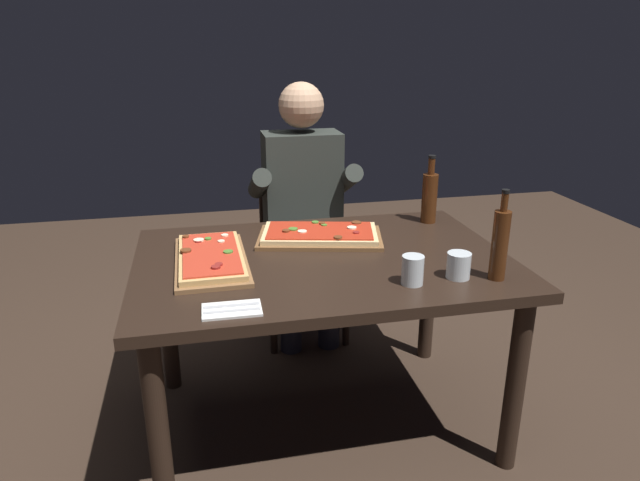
{
  "coord_description": "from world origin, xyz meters",
  "views": [
    {
      "loc": [
        -0.43,
        -1.94,
        1.52
      ],
      "look_at": [
        0.0,
        0.05,
        0.79
      ],
      "focal_mm": 31.68,
      "sensor_mm": 36.0,
      "label": 1
    }
  ],
  "objects_px": {
    "tumbler_near_camera": "(412,272)",
    "diner_chair": "(300,243)",
    "oil_bottle_amber": "(500,243)",
    "pizza_rectangular_left": "(211,258)",
    "tumbler_far_side": "(458,267)",
    "pizza_rectangular_front": "(320,235)",
    "dining_table": "(323,280)",
    "seated_diner": "(304,203)",
    "wine_bottle_dark": "(430,196)"
  },
  "relations": [
    {
      "from": "wine_bottle_dark",
      "to": "pizza_rectangular_left",
      "type": "bearing_deg",
      "value": -163.17
    },
    {
      "from": "pizza_rectangular_left",
      "to": "oil_bottle_amber",
      "type": "bearing_deg",
      "value": -20.5
    },
    {
      "from": "diner_chair",
      "to": "dining_table",
      "type": "bearing_deg",
      "value": -94.46
    },
    {
      "from": "dining_table",
      "to": "diner_chair",
      "type": "distance_m",
      "value": 0.87
    },
    {
      "from": "pizza_rectangular_left",
      "to": "tumbler_near_camera",
      "type": "bearing_deg",
      "value": -27.18
    },
    {
      "from": "oil_bottle_amber",
      "to": "seated_diner",
      "type": "height_order",
      "value": "seated_diner"
    },
    {
      "from": "pizza_rectangular_left",
      "to": "tumbler_far_side",
      "type": "relative_size",
      "value": 5.81
    },
    {
      "from": "tumbler_near_camera",
      "to": "pizza_rectangular_front",
      "type": "bearing_deg",
      "value": 112.52
    },
    {
      "from": "pizza_rectangular_front",
      "to": "tumbler_near_camera",
      "type": "bearing_deg",
      "value": -67.48
    },
    {
      "from": "dining_table",
      "to": "diner_chair",
      "type": "xyz_separation_m",
      "value": [
        0.07,
        0.86,
        -0.16
      ]
    },
    {
      "from": "seated_diner",
      "to": "dining_table",
      "type": "bearing_deg",
      "value": -95.18
    },
    {
      "from": "seated_diner",
      "to": "wine_bottle_dark",
      "type": "bearing_deg",
      "value": -39.58
    },
    {
      "from": "pizza_rectangular_left",
      "to": "wine_bottle_dark",
      "type": "bearing_deg",
      "value": 16.83
    },
    {
      "from": "pizza_rectangular_front",
      "to": "tumbler_near_camera",
      "type": "xyz_separation_m",
      "value": [
        0.21,
        -0.5,
        0.02
      ]
    },
    {
      "from": "diner_chair",
      "to": "seated_diner",
      "type": "distance_m",
      "value": 0.28
    },
    {
      "from": "pizza_rectangular_left",
      "to": "tumbler_far_side",
      "type": "bearing_deg",
      "value": -21.09
    },
    {
      "from": "oil_bottle_amber",
      "to": "tumbler_near_camera",
      "type": "distance_m",
      "value": 0.31
    },
    {
      "from": "pizza_rectangular_front",
      "to": "tumbler_near_camera",
      "type": "distance_m",
      "value": 0.54
    },
    {
      "from": "dining_table",
      "to": "tumbler_far_side",
      "type": "distance_m",
      "value": 0.52
    },
    {
      "from": "pizza_rectangular_front",
      "to": "pizza_rectangular_left",
      "type": "xyz_separation_m",
      "value": [
        -0.45,
        -0.17,
        -0.0
      ]
    },
    {
      "from": "pizza_rectangular_front",
      "to": "pizza_rectangular_left",
      "type": "height_order",
      "value": "same"
    },
    {
      "from": "oil_bottle_amber",
      "to": "diner_chair",
      "type": "bearing_deg",
      "value": 111.86
    },
    {
      "from": "oil_bottle_amber",
      "to": "wine_bottle_dark",
      "type": "bearing_deg",
      "value": 88.24
    },
    {
      "from": "seated_diner",
      "to": "pizza_rectangular_left",
      "type": "bearing_deg",
      "value": -124.44
    },
    {
      "from": "dining_table",
      "to": "pizza_rectangular_left",
      "type": "distance_m",
      "value": 0.43
    },
    {
      "from": "tumbler_near_camera",
      "to": "pizza_rectangular_left",
      "type": "bearing_deg",
      "value": 152.82
    },
    {
      "from": "dining_table",
      "to": "oil_bottle_amber",
      "type": "xyz_separation_m",
      "value": [
        0.54,
        -0.32,
        0.22
      ]
    },
    {
      "from": "pizza_rectangular_front",
      "to": "pizza_rectangular_left",
      "type": "bearing_deg",
      "value": -159.69
    },
    {
      "from": "dining_table",
      "to": "wine_bottle_dark",
      "type": "relative_size",
      "value": 4.62
    },
    {
      "from": "dining_table",
      "to": "pizza_rectangular_left",
      "type": "relative_size",
      "value": 2.67
    },
    {
      "from": "tumbler_near_camera",
      "to": "diner_chair",
      "type": "distance_m",
      "value": 1.21
    },
    {
      "from": "dining_table",
      "to": "pizza_rectangular_left",
      "type": "bearing_deg",
      "value": 175.49
    },
    {
      "from": "pizza_rectangular_front",
      "to": "wine_bottle_dark",
      "type": "height_order",
      "value": "wine_bottle_dark"
    },
    {
      "from": "pizza_rectangular_front",
      "to": "diner_chair",
      "type": "height_order",
      "value": "diner_chair"
    },
    {
      "from": "oil_bottle_amber",
      "to": "tumbler_far_side",
      "type": "bearing_deg",
      "value": 163.5
    },
    {
      "from": "tumbler_far_side",
      "to": "tumbler_near_camera",
      "type": "bearing_deg",
      "value": -174.56
    },
    {
      "from": "dining_table",
      "to": "oil_bottle_amber",
      "type": "relative_size",
      "value": 4.42
    },
    {
      "from": "tumbler_near_camera",
      "to": "tumbler_far_side",
      "type": "xyz_separation_m",
      "value": [
        0.17,
        0.02,
        -0.0
      ]
    },
    {
      "from": "pizza_rectangular_front",
      "to": "wine_bottle_dark",
      "type": "bearing_deg",
      "value": 13.78
    },
    {
      "from": "pizza_rectangular_left",
      "to": "tumbler_far_side",
      "type": "height_order",
      "value": "tumbler_far_side"
    },
    {
      "from": "pizza_rectangular_front",
      "to": "diner_chair",
      "type": "relative_size",
      "value": 0.64
    },
    {
      "from": "oil_bottle_amber",
      "to": "tumbler_near_camera",
      "type": "xyz_separation_m",
      "value": [
        -0.3,
        0.02,
        -0.09
      ]
    },
    {
      "from": "oil_bottle_amber",
      "to": "dining_table",
      "type": "bearing_deg",
      "value": 148.99
    },
    {
      "from": "pizza_rectangular_left",
      "to": "diner_chair",
      "type": "distance_m",
      "value": 0.99
    },
    {
      "from": "oil_bottle_amber",
      "to": "tumbler_far_side",
      "type": "height_order",
      "value": "oil_bottle_amber"
    },
    {
      "from": "wine_bottle_dark",
      "to": "dining_table",
      "type": "bearing_deg",
      "value": -149.66
    },
    {
      "from": "oil_bottle_amber",
      "to": "tumbler_near_camera",
      "type": "height_order",
      "value": "oil_bottle_amber"
    },
    {
      "from": "pizza_rectangular_left",
      "to": "seated_diner",
      "type": "bearing_deg",
      "value": 55.56
    },
    {
      "from": "tumbler_far_side",
      "to": "diner_chair",
      "type": "bearing_deg",
      "value": 106.93
    },
    {
      "from": "pizza_rectangular_front",
      "to": "tumbler_far_side",
      "type": "relative_size",
      "value": 6.16
    }
  ]
}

